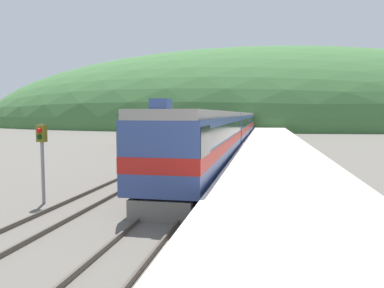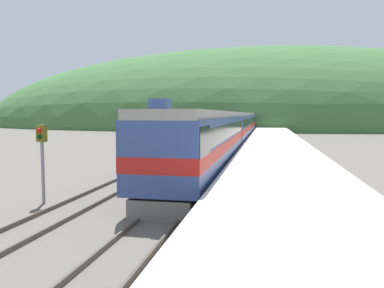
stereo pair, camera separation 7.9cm
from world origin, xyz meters
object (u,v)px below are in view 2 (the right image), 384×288
carriage_second (235,128)px  carriage_third (245,123)px  carriage_fourth (250,121)px  express_train_lead_car (206,140)px  signal_post_siding (42,146)px

carriage_second → carriage_third: (0.00, 20.99, 0.00)m
carriage_fourth → carriage_third: bearing=-90.0°
express_train_lead_car → carriage_fourth: 64.09m
carriage_fourth → carriage_second: bearing=-90.0°
express_train_lead_car → carriage_fourth: size_ratio=1.09×
carriage_second → carriage_fourth: (0.00, 41.97, 0.00)m
express_train_lead_car → carriage_third: express_train_lead_car is taller
carriage_third → signal_post_siding: carriage_third is taller
express_train_lead_car → signal_post_siding: (-5.61, -8.86, 0.27)m
carriage_fourth → signal_post_siding: 73.16m
carriage_second → signal_post_siding: size_ratio=5.89×
carriage_second → carriage_fourth: 41.97m
carriage_third → carriage_fourth: (0.00, 20.99, 0.00)m
signal_post_siding → carriage_third: bearing=83.8°
carriage_fourth → signal_post_siding: (-5.61, -72.95, 0.28)m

